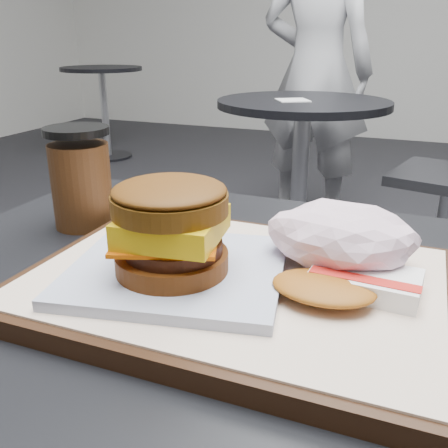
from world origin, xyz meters
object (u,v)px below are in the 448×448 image
coffee_cup (81,181)px  serving_tray (235,284)px  breakfast_sandwich (173,238)px  crumpled_wrapper (342,237)px  patron (316,71)px  hash_brown (347,284)px  neighbor_table (301,149)px

coffee_cup → serving_tray: bearing=-22.2°
serving_tray → breakfast_sandwich: breakfast_sandwich is taller
serving_tray → crumpled_wrapper: crumpled_wrapper is taller
serving_tray → patron: (-0.42, 2.31, 0.04)m
patron → serving_tray: bearing=106.2°
crumpled_wrapper → hash_brown: bearing=-74.9°
breakfast_sandwich → hash_brown: 0.15m
breakfast_sandwich → hash_brown: breakfast_sandwich is taller
serving_tray → patron: size_ratio=0.23×
breakfast_sandwich → patron: bearing=99.1°
breakfast_sandwich → neighbor_table: (-0.27, 1.67, -0.28)m
patron → hash_brown: bearing=108.6°
neighbor_table → breakfast_sandwich: bearing=-80.7°
breakfast_sandwich → crumpled_wrapper: bearing=31.3°
serving_tray → neighbor_table: serving_tray is taller
patron → breakfast_sandwich: bearing=105.0°
coffee_cup → neighbor_table: size_ratio=0.17×
neighbor_table → patron: bearing=98.4°
serving_tray → hash_brown: size_ratio=3.16×
hash_brown → neighbor_table: hash_brown is taller
neighbor_table → crumpled_wrapper: bearing=-75.6°
neighbor_table → serving_tray: bearing=-78.9°
serving_tray → patron: bearing=100.4°
breakfast_sandwich → neighbor_table: size_ratio=0.29×
serving_tray → patron: 2.35m
breakfast_sandwich → neighbor_table: breakfast_sandwich is taller
hash_brown → neighbor_table: size_ratio=0.16×
crumpled_wrapper → neighbor_table: crumpled_wrapper is taller
serving_tray → coffee_cup: 0.26m
serving_tray → crumpled_wrapper: 0.11m
crumpled_wrapper → coffee_cup: bearing=172.3°
hash_brown → patron: bearing=102.7°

